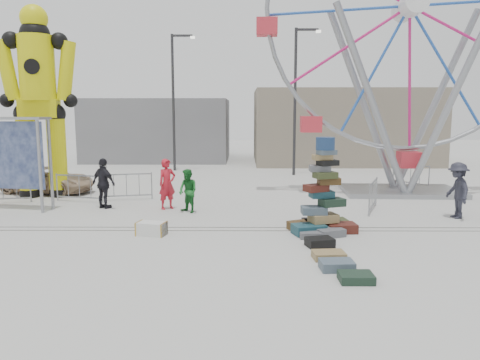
{
  "coord_description": "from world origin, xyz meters",
  "views": [
    {
      "loc": [
        0.16,
        -13.07,
        3.57
      ],
      "look_at": [
        0.05,
        2.79,
        1.22
      ],
      "focal_mm": 35.0,
      "sensor_mm": 36.0,
      "label": 1
    }
  ],
  "objects_px": {
    "barricade_wheel_back": "(411,175)",
    "pedestrian_red": "(167,184)",
    "crash_test_dummy": "(39,95)",
    "barricade_dummy_c": "(127,187)",
    "pedestrian_black": "(104,183)",
    "barricade_dummy_b": "(79,188)",
    "pedestrian_grey": "(457,190)",
    "ferris_wheel": "(408,31)",
    "steamer_trunk": "(152,229)",
    "parked_suv": "(48,180)",
    "pedestrian_green": "(188,191)",
    "barricade_wheel_front": "(373,196)",
    "barricade_dummy_a": "(3,189)",
    "lamp_post_right": "(297,94)",
    "lamp_post_left": "(175,95)",
    "suitcase_tower": "(323,206)"
  },
  "relations": [
    {
      "from": "steamer_trunk",
      "to": "pedestrian_black",
      "type": "height_order",
      "value": "pedestrian_black"
    },
    {
      "from": "lamp_post_left",
      "to": "ferris_wheel",
      "type": "relative_size",
      "value": 0.57
    },
    {
      "from": "barricade_dummy_b",
      "to": "pedestrian_grey",
      "type": "xyz_separation_m",
      "value": [
        13.64,
        -2.72,
        0.39
      ]
    },
    {
      "from": "crash_test_dummy",
      "to": "pedestrian_grey",
      "type": "distance_m",
      "value": 16.31
    },
    {
      "from": "crash_test_dummy",
      "to": "barricade_dummy_c",
      "type": "height_order",
      "value": "crash_test_dummy"
    },
    {
      "from": "ferris_wheel",
      "to": "steamer_trunk",
      "type": "height_order",
      "value": "ferris_wheel"
    },
    {
      "from": "suitcase_tower",
      "to": "parked_suv",
      "type": "xyz_separation_m",
      "value": [
        -10.95,
        6.64,
        -0.22
      ]
    },
    {
      "from": "lamp_post_right",
      "to": "barricade_dummy_a",
      "type": "xyz_separation_m",
      "value": [
        -12.3,
        -8.23,
        -3.93
      ]
    },
    {
      "from": "steamer_trunk",
      "to": "pedestrian_red",
      "type": "xyz_separation_m",
      "value": [
        -0.13,
        3.69,
        0.73
      ]
    },
    {
      "from": "barricade_dummy_c",
      "to": "barricade_wheel_back",
      "type": "distance_m",
      "value": 13.15
    },
    {
      "from": "suitcase_tower",
      "to": "barricade_dummy_c",
      "type": "distance_m",
      "value": 8.62
    },
    {
      "from": "ferris_wheel",
      "to": "barricade_dummy_a",
      "type": "bearing_deg",
      "value": -168.97
    },
    {
      "from": "lamp_post_right",
      "to": "barricade_wheel_back",
      "type": "distance_m",
      "value": 7.53
    },
    {
      "from": "lamp_post_left",
      "to": "barricade_dummy_b",
      "type": "bearing_deg",
      "value": -103.68
    },
    {
      "from": "barricade_wheel_front",
      "to": "ferris_wheel",
      "type": "bearing_deg",
      "value": -9.09
    },
    {
      "from": "parked_suv",
      "to": "barricade_dummy_c",
      "type": "bearing_deg",
      "value": -100.85
    },
    {
      "from": "pedestrian_red",
      "to": "pedestrian_green",
      "type": "distance_m",
      "value": 1.05
    },
    {
      "from": "steamer_trunk",
      "to": "barricade_dummy_a",
      "type": "relative_size",
      "value": 0.41
    },
    {
      "from": "barricade_dummy_b",
      "to": "pedestrian_red",
      "type": "height_order",
      "value": "pedestrian_red"
    },
    {
      "from": "steamer_trunk",
      "to": "barricade_wheel_front",
      "type": "bearing_deg",
      "value": 37.96
    },
    {
      "from": "suitcase_tower",
      "to": "parked_suv",
      "type": "relative_size",
      "value": 0.69
    },
    {
      "from": "suitcase_tower",
      "to": "steamer_trunk",
      "type": "xyz_separation_m",
      "value": [
        -5.01,
        -0.47,
        -0.6
      ]
    },
    {
      "from": "lamp_post_left",
      "to": "barricade_wheel_front",
      "type": "relative_size",
      "value": 4.0
    },
    {
      "from": "barricade_dummy_a",
      "to": "pedestrian_red",
      "type": "relative_size",
      "value": 1.08
    },
    {
      "from": "pedestrian_black",
      "to": "parked_suv",
      "type": "relative_size",
      "value": 0.46
    },
    {
      "from": "pedestrian_red",
      "to": "pedestrian_black",
      "type": "xyz_separation_m",
      "value": [
        -2.35,
        0.09,
        0.0
      ]
    },
    {
      "from": "suitcase_tower",
      "to": "pedestrian_black",
      "type": "bearing_deg",
      "value": 142.94
    },
    {
      "from": "ferris_wheel",
      "to": "pedestrian_grey",
      "type": "distance_m",
      "value": 7.61
    },
    {
      "from": "barricade_wheel_front",
      "to": "pedestrian_grey",
      "type": "height_order",
      "value": "pedestrian_grey"
    },
    {
      "from": "barricade_dummy_a",
      "to": "pedestrian_black",
      "type": "xyz_separation_m",
      "value": [
        4.23,
        -0.91,
        0.38
      ]
    },
    {
      "from": "barricade_dummy_a",
      "to": "barricade_dummy_b",
      "type": "height_order",
      "value": "same"
    },
    {
      "from": "pedestrian_black",
      "to": "crash_test_dummy",
      "type": "bearing_deg",
      "value": -4.71
    },
    {
      "from": "barricade_dummy_c",
      "to": "pedestrian_black",
      "type": "xyz_separation_m",
      "value": [
        -0.42,
        -1.62,
        0.38
      ]
    },
    {
      "from": "barricade_dummy_c",
      "to": "pedestrian_black",
      "type": "bearing_deg",
      "value": -117.35
    },
    {
      "from": "suitcase_tower",
      "to": "pedestrian_black",
      "type": "relative_size",
      "value": 1.52
    },
    {
      "from": "steamer_trunk",
      "to": "barricade_dummy_b",
      "type": "bearing_deg",
      "value": 140.32
    },
    {
      "from": "barricade_wheel_back",
      "to": "pedestrian_black",
      "type": "xyz_separation_m",
      "value": [
        -13.1,
        -5.13,
        0.38
      ]
    },
    {
      "from": "barricade_wheel_back",
      "to": "pedestrian_red",
      "type": "xyz_separation_m",
      "value": [
        -10.75,
        -5.23,
        0.38
      ]
    },
    {
      "from": "lamp_post_right",
      "to": "barricade_dummy_c",
      "type": "relative_size",
      "value": 4.0
    },
    {
      "from": "barricade_wheel_back",
      "to": "pedestrian_red",
      "type": "distance_m",
      "value": 11.96
    },
    {
      "from": "pedestrian_grey",
      "to": "parked_suv",
      "type": "bearing_deg",
      "value": -109.63
    },
    {
      "from": "pedestrian_black",
      "to": "barricade_dummy_b",
      "type": "bearing_deg",
      "value": -10.71
    },
    {
      "from": "lamp_post_right",
      "to": "ferris_wheel",
      "type": "bearing_deg",
      "value": -56.0
    },
    {
      "from": "steamer_trunk",
      "to": "barricade_wheel_back",
      "type": "bearing_deg",
      "value": 52.94
    },
    {
      "from": "lamp_post_left",
      "to": "barricade_dummy_b",
      "type": "distance_m",
      "value": 10.94
    },
    {
      "from": "steamer_trunk",
      "to": "barricade_dummy_c",
      "type": "xyz_separation_m",
      "value": [
        -2.05,
        5.4,
        0.36
      ]
    },
    {
      "from": "barricade_dummy_b",
      "to": "barricade_dummy_c",
      "type": "relative_size",
      "value": 1.0
    },
    {
      "from": "crash_test_dummy",
      "to": "pedestrian_green",
      "type": "xyz_separation_m",
      "value": [
        6.4,
        -3.05,
        -3.45
      ]
    },
    {
      "from": "ferris_wheel",
      "to": "barricade_wheel_front",
      "type": "xyz_separation_m",
      "value": [
        -2.21,
        -3.64,
        -6.31
      ]
    },
    {
      "from": "crash_test_dummy",
      "to": "barricade_dummy_c",
      "type": "xyz_separation_m",
      "value": [
        3.64,
        -0.73,
        -3.67
      ]
    }
  ]
}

